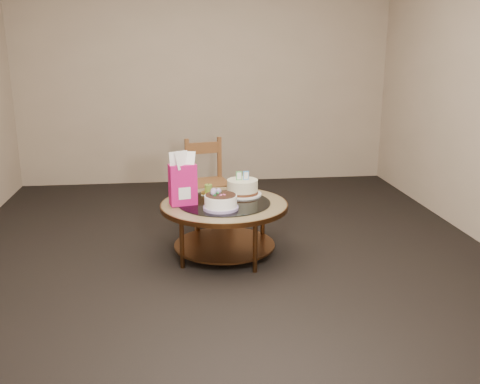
{
  "coord_description": "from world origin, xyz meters",
  "views": [
    {
      "loc": [
        -0.36,
        -4.07,
        1.69
      ],
      "look_at": [
        0.13,
        0.02,
        0.53
      ],
      "focal_mm": 40.0,
      "sensor_mm": 36.0,
      "label": 1
    }
  ],
  "objects": [
    {
      "name": "pillar_candle",
      "position": [
        -0.11,
        0.25,
        0.49
      ],
      "size": [
        0.13,
        0.13,
        0.1
      ],
      "rotation": [
        0.0,
        0.0,
        -0.27
      ],
      "color": "#ECD261",
      "rests_on": "coffee_table"
    },
    {
      "name": "coffee_table",
      "position": [
        0.0,
        -0.0,
        0.38
      ],
      "size": [
        1.02,
        1.02,
        0.46
      ],
      "color": "#523017",
      "rests_on": "ground"
    },
    {
      "name": "cream_cake",
      "position": [
        0.17,
        0.2,
        0.52
      ],
      "size": [
        0.32,
        0.32,
        0.2
      ],
      "rotation": [
        0.0,
        0.0,
        0.13
      ],
      "color": "white",
      "rests_on": "coffee_table"
    },
    {
      "name": "ground",
      "position": [
        0.0,
        0.0,
        0.0
      ],
      "size": [
        5.0,
        5.0,
        0.0
      ],
      "primitive_type": "plane",
      "color": "black",
      "rests_on": "ground"
    },
    {
      "name": "room_walls",
      "position": [
        0.0,
        0.0,
        1.54
      ],
      "size": [
        4.52,
        5.02,
        2.61
      ],
      "color": "tan",
      "rests_on": "ground"
    },
    {
      "name": "gift_bag",
      "position": [
        -0.32,
        -0.01,
        0.66
      ],
      "size": [
        0.23,
        0.18,
        0.42
      ],
      "rotation": [
        0.0,
        0.0,
        0.21
      ],
      "color": "#C8127E",
      "rests_on": "coffee_table"
    },
    {
      "name": "decorated_cake",
      "position": [
        -0.04,
        -0.17,
        0.51
      ],
      "size": [
        0.27,
        0.27,
        0.16
      ],
      "rotation": [
        0.0,
        0.0,
        -0.07
      ],
      "color": "#9F87BF",
      "rests_on": "coffee_table"
    },
    {
      "name": "dining_chair",
      "position": [
        -0.08,
        0.85,
        0.41
      ],
      "size": [
        0.45,
        0.45,
        0.81
      ],
      "rotation": [
        0.0,
        0.0,
        0.21
      ],
      "color": "brown",
      "rests_on": "ground"
    }
  ]
}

